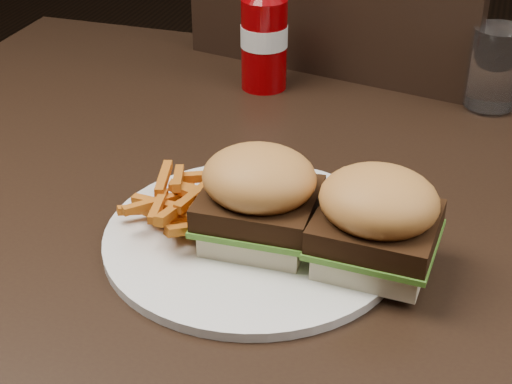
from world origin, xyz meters
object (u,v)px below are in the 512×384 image
(dining_table, at_px, (346,205))
(plate, at_px, (253,238))
(ketchup_bottle, at_px, (264,44))
(chair_far, at_px, (362,200))
(tumbler, at_px, (494,67))

(dining_table, xyz_separation_m, plate, (-0.06, -0.12, 0.03))
(dining_table, bearing_deg, plate, -117.48)
(ketchup_bottle, bearing_deg, chair_far, 68.72)
(dining_table, xyz_separation_m, tumbler, (0.13, 0.25, 0.08))
(ketchup_bottle, xyz_separation_m, tumbler, (0.29, 0.02, -0.01))
(dining_table, bearing_deg, ketchup_bottle, 125.13)
(dining_table, xyz_separation_m, ketchup_bottle, (-0.16, 0.23, 0.08))
(chair_far, distance_m, plate, 0.70)
(plate, bearing_deg, ketchup_bottle, 105.37)
(ketchup_bottle, height_order, tumbler, ketchup_bottle)
(plate, height_order, ketchup_bottle, ketchup_bottle)
(chair_far, bearing_deg, tumbler, 138.40)
(plate, distance_m, ketchup_bottle, 0.37)
(plate, height_order, tumbler, tumbler)
(tumbler, bearing_deg, dining_table, -117.15)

